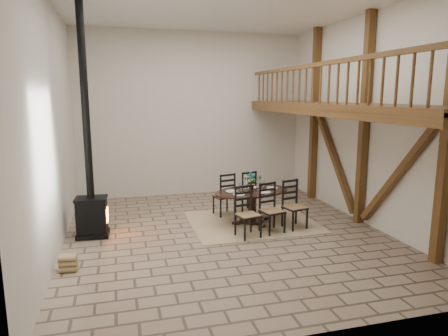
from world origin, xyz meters
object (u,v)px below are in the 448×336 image
object	(u,v)px
dining_table	(255,206)
log_stack	(68,263)
wood_stove	(90,187)
log_basket	(93,223)

from	to	relation	value
dining_table	log_stack	bearing A→B (deg)	-170.85
wood_stove	log_basket	size ratio (longest dim) A/B	10.01
log_basket	log_stack	distance (m)	2.20
log_basket	wood_stove	bearing A→B (deg)	-88.87
dining_table	log_stack	world-z (taller)	dining_table
dining_table	log_basket	world-z (taller)	dining_table
dining_table	wood_stove	world-z (taller)	wood_stove
wood_stove	log_stack	size ratio (longest dim) A/B	15.78
wood_stove	log_basket	xyz separation A→B (m)	(-0.01, 0.40, -0.94)
dining_table	wood_stove	xyz separation A→B (m)	(-3.76, 0.09, 0.68)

